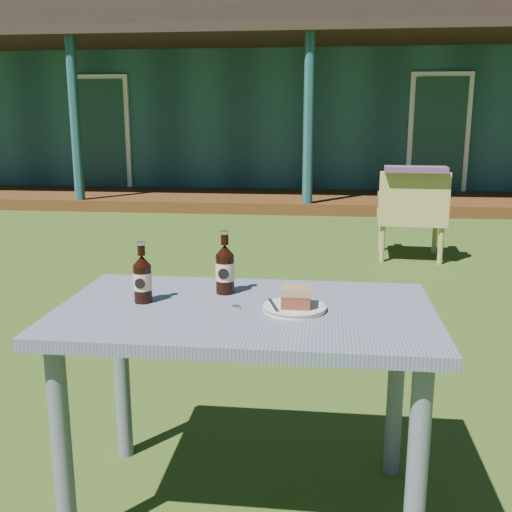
# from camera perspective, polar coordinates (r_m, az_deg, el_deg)

# --- Properties ---
(ground) EXTENTS (80.00, 80.00, 0.00)m
(ground) POSITION_cam_1_polar(r_m,az_deg,el_deg) (3.66, 2.37, -7.97)
(ground) COLOR #334916
(pavilion) EXTENTS (15.80, 8.30, 3.45)m
(pavilion) POSITION_cam_1_polar(r_m,az_deg,el_deg) (12.80, 5.69, 14.32)
(pavilion) COLOR #1B4246
(pavilion) RESTS_ON ground
(tree_mid) EXTENTS (0.28, 0.28, 9.50)m
(tree_mid) POSITION_cam_1_polar(r_m,az_deg,el_deg) (22.34, 14.65, 21.51)
(tree_mid) COLOR brown
(tree_mid) RESTS_ON ground
(cafe_table) EXTENTS (1.20, 0.70, 0.72)m
(cafe_table) POSITION_cam_1_polar(r_m,az_deg,el_deg) (1.95, -1.02, -7.76)
(cafe_table) COLOR slate
(cafe_table) RESTS_ON ground
(plate) EXTENTS (0.20, 0.20, 0.01)m
(plate) POSITION_cam_1_polar(r_m,az_deg,el_deg) (1.89, 3.65, -4.92)
(plate) COLOR silver
(plate) RESTS_ON cafe_table
(cake_slice) EXTENTS (0.09, 0.09, 0.06)m
(cake_slice) POSITION_cam_1_polar(r_m,az_deg,el_deg) (1.88, 3.86, -3.89)
(cake_slice) COLOR brown
(cake_slice) RESTS_ON plate
(fork) EXTENTS (0.05, 0.14, 0.00)m
(fork) POSITION_cam_1_polar(r_m,az_deg,el_deg) (1.89, 1.66, -4.72)
(fork) COLOR silver
(fork) RESTS_ON plate
(cola_bottle_near) EXTENTS (0.06, 0.07, 0.22)m
(cola_bottle_near) POSITION_cam_1_polar(r_m,az_deg,el_deg) (2.05, -2.97, -1.21)
(cola_bottle_near) COLOR black
(cola_bottle_near) RESTS_ON cafe_table
(cola_bottle_far) EXTENTS (0.06, 0.06, 0.20)m
(cola_bottle_far) POSITION_cam_1_polar(r_m,az_deg,el_deg) (1.98, -10.76, -2.11)
(cola_bottle_far) COLOR black
(cola_bottle_far) RESTS_ON cafe_table
(bottle_cap) EXTENTS (0.03, 0.03, 0.01)m
(bottle_cap) POSITION_cam_1_polar(r_m,az_deg,el_deg) (1.91, -1.92, -4.87)
(bottle_cap) COLOR silver
(bottle_cap) RESTS_ON cafe_table
(armchair_left) EXTENTS (0.65, 0.62, 0.84)m
(armchair_left) POSITION_cam_1_polar(r_m,az_deg,el_deg) (5.78, 14.62, 4.27)
(armchair_left) COLOR #A49852
(armchair_left) RESTS_ON ground
(floral_throw) EXTENTS (0.56, 0.27, 0.05)m
(floral_throw) POSITION_cam_1_polar(r_m,az_deg,el_deg) (5.57, 14.97, 7.99)
(floral_throw) COLOR #5A3457
(floral_throw) RESTS_ON armchair_left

